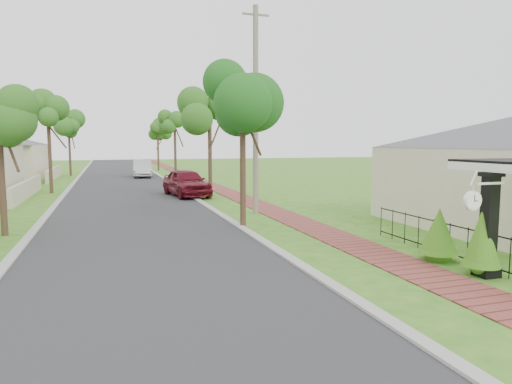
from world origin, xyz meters
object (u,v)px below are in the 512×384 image
parked_car_red (186,183)px  utility_pole (256,110)px  porch_post (488,230)px  parked_car_white (142,169)px  station_clock (474,199)px  near_tree (243,100)px

parked_car_red → utility_pole: size_ratio=0.52×
porch_post → parked_car_white: bearing=99.0°
porch_post → parked_car_red: size_ratio=0.53×
utility_pole → station_clock: bearing=-83.0°
parked_car_red → near_tree: near_tree is taller
utility_pole → station_clock: utility_pole is taller
parked_car_red → porch_post: bearing=-86.3°
utility_pole → porch_post: bearing=-78.3°
parked_car_white → porch_post: bearing=-77.4°
porch_post → parked_car_white: (-5.55, 35.00, -0.35)m
parked_car_red → utility_pole: bearing=-85.0°
parked_car_white → utility_pole: bearing=-78.7°
near_tree → utility_pole: utility_pole is taller
parked_car_red → station_clock: station_clock is taller
parked_car_red → station_clock: (3.29, -19.06, 1.14)m
parked_car_red → station_clock: 19.37m
utility_pole → parked_car_red: bearing=103.8°
parked_car_red → parked_car_white: bearing=86.1°
parked_car_red → near_tree: size_ratio=0.80×
near_tree → utility_pole: 3.35m
porch_post → utility_pole: size_ratio=0.28×
station_clock → near_tree: bearing=109.0°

